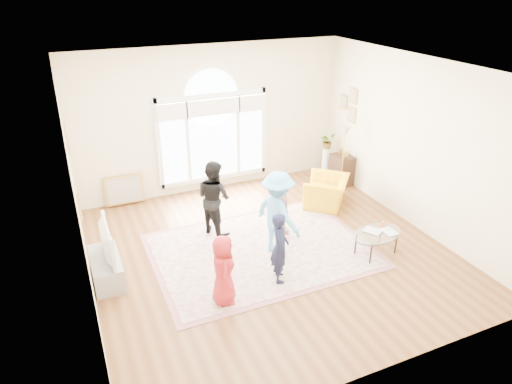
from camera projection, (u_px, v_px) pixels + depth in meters
name	position (u px, v px, depth m)	size (l,w,h in m)	color
ground	(270.00, 251.00, 8.14)	(6.00, 6.00, 0.00)	#5C3418
room_shell	(215.00, 123.00, 9.80)	(6.00, 6.00, 6.00)	#F2E8BD
area_rug	(261.00, 250.00, 8.15)	(3.60, 2.60, 0.02)	beige
rug_border	(261.00, 251.00, 8.15)	(3.80, 2.80, 0.01)	#9B5E61
tv_console	(107.00, 269.00, 7.30)	(0.45, 1.00, 0.42)	#97999F
television	(103.00, 242.00, 7.09)	(0.17, 1.02, 0.59)	black
coffee_table	(377.00, 234.00, 7.90)	(1.08, 0.80, 0.54)	silver
armchair	(326.00, 192.00, 9.64)	(0.96, 0.83, 0.62)	yellow
side_cabinet	(342.00, 170.00, 10.62)	(0.40, 0.50, 0.70)	black
floor_lamp	(345.00, 136.00, 9.90)	(0.32, 0.32, 1.51)	black
plant_pedestal	(326.00, 162.00, 11.06)	(0.20, 0.20, 0.70)	white
potted_plant	(328.00, 141.00, 10.82)	(0.35, 0.30, 0.39)	#33722D
leaning_picture	(126.00, 204.00, 9.80)	(0.80, 0.05, 0.62)	tan
child_red	(223.00, 270.00, 6.65)	(0.54, 0.35, 1.11)	#A72026
child_navy	(280.00, 247.00, 7.12)	(0.43, 0.28, 1.19)	#161A35
child_black	(214.00, 198.00, 8.42)	(0.70, 0.54, 1.44)	black
child_pink	(281.00, 205.00, 8.45)	(0.67, 0.28, 1.15)	#D08E93
child_blue	(278.00, 213.00, 7.79)	(0.98, 0.56, 1.52)	#60B6EA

